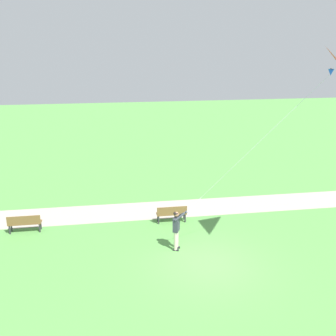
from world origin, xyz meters
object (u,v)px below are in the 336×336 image
Objects in this scene: flying_kite at (323,62)px; park_bench_near_walkway at (172,213)px; person_kite_flyer at (177,227)px; park_bench_far_walkway at (24,222)px.

flying_kite is 9.68m from park_bench_near_walkway.
person_kite_flyer reaches higher than park_bench_near_walkway.
flying_kite reaches higher than park_bench_far_walkway.
park_bench_near_walkway is at bearing -92.84° from park_bench_far_walkway.
person_kite_flyer is 8.36m from flying_kite.
flying_kite reaches higher than park_bench_near_walkway.
park_bench_far_walkway is at bearing 87.16° from park_bench_near_walkway.
flying_kite reaches higher than person_kite_flyer.
flying_kite is at bearing -140.66° from park_bench_near_walkway.
flying_kite is 4.24× the size of park_bench_near_walkway.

